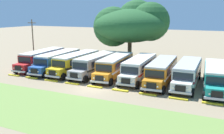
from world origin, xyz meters
TOP-DOWN VIEW (x-y plane):
  - ground_plane at (0.00, 0.00)m, footprint 220.00×220.00m
  - foreground_grass_strip at (0.00, -7.47)m, footprint 80.00×9.15m
  - parked_bus_slot_0 at (-13.33, 6.78)m, footprint 3.41×10.95m
  - parked_bus_slot_1 at (-9.87, 6.39)m, footprint 3.23×10.92m
  - parked_bus_slot_2 at (-6.56, 6.57)m, footprint 2.72×10.85m
  - parked_bus_slot_3 at (-3.26, 6.69)m, footprint 2.73×10.85m
  - parked_bus_slot_4 at (-0.18, 6.82)m, footprint 3.55×10.97m
  - parked_bus_slot_5 at (3.39, 7.08)m, footprint 3.21×10.91m
  - parked_bus_slot_6 at (6.65, 6.44)m, footprint 3.26×10.93m
  - parked_bus_slot_7 at (9.87, 6.81)m, footprint 3.01×10.88m
  - parked_bus_slot_8 at (13.17, 6.34)m, footprint 3.56×10.97m
  - curb_wheelstop_0 at (-13.35, 0.64)m, footprint 2.00×0.36m
  - curb_wheelstop_1 at (-10.01, 0.64)m, footprint 2.00×0.36m
  - curb_wheelstop_2 at (-6.68, 0.64)m, footprint 2.00×0.36m
  - curb_wheelstop_3 at (-3.34, 0.64)m, footprint 2.00×0.36m
  - curb_wheelstop_4 at (0.00, 0.64)m, footprint 2.00×0.36m
  - curb_wheelstop_5 at (3.34, 0.64)m, footprint 2.00×0.36m
  - curb_wheelstop_6 at (6.68, 0.64)m, footprint 2.00×0.36m
  - curb_wheelstop_7 at (10.01, 0.64)m, footprint 2.00×0.36m
  - curb_wheelstop_8 at (13.35, 0.64)m, footprint 2.00×0.36m
  - broad_shade_tree at (-2.43, 18.96)m, footprint 13.39×14.30m
  - utility_pole at (-17.59, 9.50)m, footprint 1.80×0.20m

SIDE VIEW (x-z plane):
  - ground_plane at x=0.00m, z-range 0.00..0.00m
  - foreground_grass_strip at x=0.00m, z-range 0.00..0.01m
  - curb_wheelstop_0 at x=-13.35m, z-range 0.00..0.15m
  - curb_wheelstop_1 at x=-10.01m, z-range 0.00..0.15m
  - curb_wheelstop_2 at x=-6.68m, z-range 0.00..0.15m
  - curb_wheelstop_3 at x=-3.34m, z-range 0.00..0.15m
  - curb_wheelstop_4 at x=0.00m, z-range 0.00..0.15m
  - curb_wheelstop_5 at x=3.34m, z-range 0.00..0.15m
  - curb_wheelstop_6 at x=6.68m, z-range 0.00..0.15m
  - curb_wheelstop_7 at x=10.01m, z-range 0.00..0.15m
  - curb_wheelstop_8 at x=13.35m, z-range 0.00..0.15m
  - parked_bus_slot_0 at x=-13.33m, z-range 0.17..2.99m
  - parked_bus_slot_1 at x=-9.87m, z-range 0.17..2.99m
  - parked_bus_slot_2 at x=-6.56m, z-range 0.17..2.99m
  - parked_bus_slot_3 at x=-3.26m, z-range 0.17..2.99m
  - parked_bus_slot_4 at x=-0.18m, z-range 0.17..2.99m
  - parked_bus_slot_5 at x=3.39m, z-range 0.17..2.99m
  - parked_bus_slot_6 at x=6.65m, z-range 0.17..2.99m
  - parked_bus_slot_7 at x=9.87m, z-range 0.17..2.99m
  - parked_bus_slot_8 at x=13.17m, z-range 0.17..2.99m
  - utility_pole at x=-17.59m, z-range 0.25..7.98m
  - broad_shade_tree at x=-2.43m, z-range 1.14..12.46m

